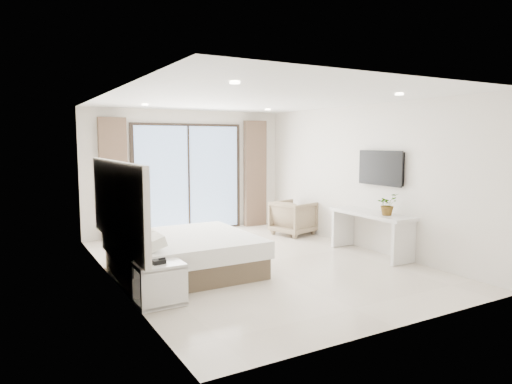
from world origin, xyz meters
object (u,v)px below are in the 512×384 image
Objects in this scene: bed at (183,254)px; armchair at (294,216)px; nightstand at (159,284)px; console_desk at (371,223)px.

bed is 2.53× the size of armchair.
bed is 3.55× the size of nightstand.
console_desk is (3.32, -0.56, 0.27)m from bed.
bed reaches higher than nightstand.
nightstand is (-0.74, -1.13, -0.04)m from bed.
console_desk is at bearing 169.73° from armchair.
armchair is at bearing 27.04° from bed.
bed is 3.52m from armchair.
armchair is (3.87, 2.73, 0.14)m from nightstand.
bed is at bearing 56.92° from nightstand.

